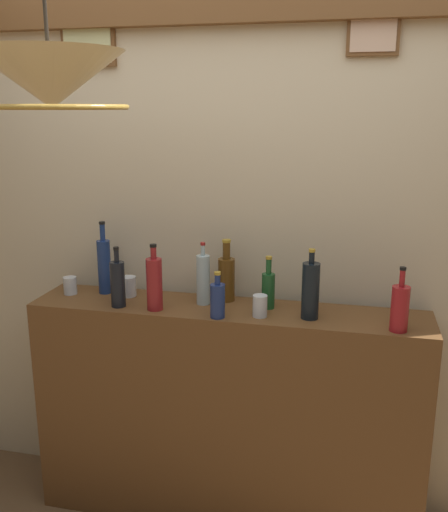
{
  "coord_description": "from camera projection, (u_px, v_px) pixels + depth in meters",
  "views": [
    {
      "loc": [
        0.53,
        -1.47,
        1.91
      ],
      "look_at": [
        0.0,
        0.8,
        1.3
      ],
      "focal_mm": 40.0,
      "sensor_mm": 36.0,
      "label": 1
    }
  ],
  "objects": [
    {
      "name": "glass_tumbler_rocks",
      "position": [
        70.0,
        286.0,
        2.7
      ],
      "size": [
        0.06,
        0.06,
        0.08
      ],
      "color": "silver",
      "rests_on": "bar_shelf_unit"
    },
    {
      "name": "liquor_bottle_mezcal",
      "position": [
        268.0,
        289.0,
        2.5
      ],
      "size": [
        0.06,
        0.06,
        0.24
      ],
      "color": "#1B5226",
      "rests_on": "bar_shelf_unit"
    },
    {
      "name": "panelled_rear_partition",
      "position": [
        238.0,
        229.0,
        2.67
      ],
      "size": [
        3.11,
        0.15,
        2.58
      ],
      "color": "beige",
      "rests_on": "ground"
    },
    {
      "name": "liquor_bottle_vermouth",
      "position": [
        203.0,
        279.0,
        2.55
      ],
      "size": [
        0.06,
        0.06,
        0.28
      ],
      "color": "#A9C5CC",
      "rests_on": "bar_shelf_unit"
    },
    {
      "name": "liquor_bottle_scotch",
      "position": [
        218.0,
        300.0,
        2.39
      ],
      "size": [
        0.06,
        0.06,
        0.2
      ],
      "color": "navy",
      "rests_on": "bar_shelf_unit"
    },
    {
      "name": "liquor_bottle_brandy",
      "position": [
        310.0,
        290.0,
        2.37
      ],
      "size": [
        0.07,
        0.07,
        0.3
      ],
      "color": "black",
      "rests_on": "bar_shelf_unit"
    },
    {
      "name": "liquor_bottle_amaro",
      "position": [
        226.0,
        277.0,
        2.59
      ],
      "size": [
        0.08,
        0.08,
        0.29
      ],
      "color": "#5B3912",
      "rests_on": "bar_shelf_unit"
    },
    {
      "name": "liquor_bottle_vodka",
      "position": [
        104.0,
        265.0,
        2.69
      ],
      "size": [
        0.06,
        0.06,
        0.35
      ],
      "color": "navy",
      "rests_on": "bar_shelf_unit"
    },
    {
      "name": "pendant_lamp",
      "position": [
        50.0,
        82.0,
        1.73
      ],
      "size": [
        0.47,
        0.47,
        0.46
      ],
      "color": "beige"
    },
    {
      "name": "liquor_bottle_tequila",
      "position": [
        118.0,
        283.0,
        2.52
      ],
      "size": [
        0.06,
        0.06,
        0.27
      ],
      "color": "black",
      "rests_on": "bar_shelf_unit"
    },
    {
      "name": "glass_tumbler_shot",
      "position": [
        260.0,
        306.0,
        2.41
      ],
      "size": [
        0.06,
        0.06,
        0.09
      ],
      "color": "silver",
      "rests_on": "bar_shelf_unit"
    },
    {
      "name": "glass_tumbler_highball",
      "position": [
        128.0,
        286.0,
        2.67
      ],
      "size": [
        0.07,
        0.07,
        0.09
      ],
      "color": "silver",
      "rests_on": "bar_shelf_unit"
    },
    {
      "name": "bar_shelf_unit",
      "position": [
        226.0,
        414.0,
        2.65
      ],
      "size": [
        1.77,
        0.33,
        1.05
      ],
      "primitive_type": "cube",
      "color": "brown",
      "rests_on": "ground"
    },
    {
      "name": "liquor_bottle_port",
      "position": [
        154.0,
        283.0,
        2.47
      ],
      "size": [
        0.07,
        0.07,
        0.29
      ],
      "color": "maroon",
      "rests_on": "bar_shelf_unit"
    },
    {
      "name": "liquor_bottle_rum",
      "position": [
        400.0,
        308.0,
        2.24
      ],
      "size": [
        0.07,
        0.07,
        0.26
      ],
      "color": "maroon",
      "rests_on": "bar_shelf_unit"
    }
  ]
}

